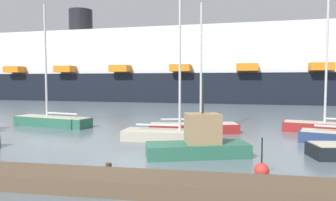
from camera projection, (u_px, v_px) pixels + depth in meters
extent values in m
plane|color=slate|center=(125.00, 165.00, 14.74)|extent=(600.00, 600.00, 0.00)
cube|color=brown|center=(99.00, 181.00, 11.55)|extent=(24.11, 1.86, 0.56)
cylinder|color=#423323|center=(109.00, 171.00, 12.56)|extent=(0.24, 0.24, 0.68)
cube|color=#2D6B51|center=(52.00, 122.00, 27.28)|extent=(7.45, 3.36, 0.80)
cube|color=beige|center=(52.00, 117.00, 27.25)|extent=(7.14, 3.16, 0.04)
cylinder|color=silver|center=(46.00, 61.00, 27.17)|extent=(0.17, 0.17, 9.64)
cylinder|color=silver|center=(62.00, 113.00, 26.81)|extent=(3.21, 0.89, 0.14)
cube|color=maroon|center=(333.00, 128.00, 23.69)|extent=(7.28, 3.40, 0.73)
cube|color=beige|center=(333.00, 123.00, 23.67)|extent=(6.97, 3.21, 0.04)
cylinder|color=silver|center=(327.00, 49.00, 23.55)|extent=(0.17, 0.17, 11.12)
cube|color=#BCB29E|center=(172.00, 136.00, 20.69)|extent=(6.54, 1.81, 0.67)
cube|color=beige|center=(172.00, 130.00, 20.67)|extent=(6.28, 1.67, 0.04)
cylinder|color=silver|center=(180.00, 61.00, 20.28)|extent=(0.16, 0.16, 9.04)
cylinder|color=silver|center=(158.00, 125.00, 20.82)|extent=(2.93, 0.17, 0.13)
cube|color=maroon|center=(194.00, 128.00, 23.85)|extent=(6.92, 3.11, 0.69)
cube|color=beige|center=(194.00, 123.00, 23.82)|extent=(6.63, 2.92, 0.04)
cylinder|color=silver|center=(201.00, 64.00, 23.57)|extent=(0.16, 0.16, 9.01)
cylinder|color=silver|center=(181.00, 119.00, 23.75)|extent=(2.98, 0.81, 0.13)
cube|color=#2D6B51|center=(197.00, 150.00, 16.42)|extent=(5.58, 3.27, 0.70)
cube|color=#A3845B|center=(203.00, 128.00, 16.38)|extent=(2.05, 1.81, 1.55)
cylinder|color=#262626|center=(203.00, 96.00, 16.27)|extent=(0.11, 0.11, 1.85)
sphere|color=red|center=(262.00, 170.00, 12.88)|extent=(0.60, 0.60, 0.60)
cylinder|color=black|center=(262.00, 150.00, 12.82)|extent=(0.06, 0.06, 1.05)
cube|color=black|center=(160.00, 87.00, 62.57)|extent=(96.11, 20.26, 5.25)
cube|color=white|center=(160.00, 70.00, 62.34)|extent=(88.39, 18.10, 1.72)
cube|color=white|center=(160.00, 61.00, 62.24)|extent=(83.08, 17.02, 1.72)
cube|color=white|center=(160.00, 52.00, 62.13)|extent=(77.78, 15.93, 1.72)
cube|color=white|center=(160.00, 43.00, 62.02)|extent=(72.48, 14.85, 1.72)
cube|color=white|center=(160.00, 34.00, 61.91)|extent=(67.17, 13.76, 1.72)
cube|color=orange|center=(15.00, 70.00, 62.31)|extent=(3.62, 2.91, 1.20)
cube|color=orange|center=(65.00, 69.00, 59.64)|extent=(3.62, 2.91, 1.20)
cube|color=orange|center=(120.00, 68.00, 56.96)|extent=(3.62, 2.91, 1.20)
cube|color=orange|center=(181.00, 68.00, 54.28)|extent=(3.62, 2.91, 1.20)
cube|color=orange|center=(247.00, 67.00, 51.60)|extent=(3.62, 2.91, 1.20)
cube|color=orange|center=(321.00, 67.00, 48.92)|extent=(3.62, 2.91, 1.20)
cylinder|color=black|center=(81.00, 22.00, 65.83)|extent=(4.81, 4.81, 4.77)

